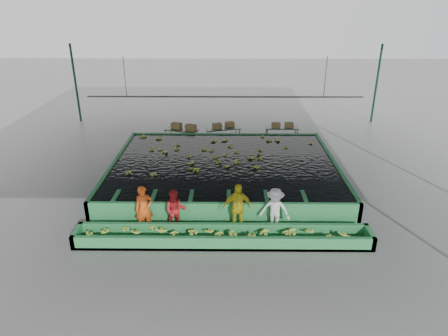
{
  "coord_description": "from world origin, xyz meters",
  "views": [
    {
      "loc": [
        0.15,
        -15.02,
        7.7
      ],
      "look_at": [
        0.0,
        0.5,
        1.0
      ],
      "focal_mm": 32.0,
      "sensor_mm": 36.0,
      "label": 1
    }
  ],
  "objects_px": {
    "worker_b": "(176,211)",
    "box_stack_right": "(282,127)",
    "worker_c": "(237,208)",
    "box_stack_mid": "(223,127)",
    "flotation_tank": "(224,170)",
    "worker_a": "(144,209)",
    "packing_table_mid": "(223,135)",
    "packing_table_right": "(281,134)",
    "box_stack_left": "(184,129)",
    "packing_table_left": "(182,136)",
    "worker_d": "(275,210)",
    "sorting_trough": "(223,237)"
  },
  "relations": [
    {
      "from": "box_stack_right",
      "to": "worker_d",
      "type": "bearing_deg",
      "value": -98.68
    },
    {
      "from": "worker_b",
      "to": "box_stack_mid",
      "type": "bearing_deg",
      "value": 71.68
    },
    {
      "from": "sorting_trough",
      "to": "packing_table_left",
      "type": "distance_m",
      "value": 10.24
    },
    {
      "from": "packing_table_right",
      "to": "box_stack_left",
      "type": "bearing_deg",
      "value": -175.73
    },
    {
      "from": "packing_table_mid",
      "to": "packing_table_left",
      "type": "bearing_deg",
      "value": -175.16
    },
    {
      "from": "worker_c",
      "to": "box_stack_mid",
      "type": "xyz_separation_m",
      "value": [
        -0.59,
        9.42,
        -0.04
      ]
    },
    {
      "from": "worker_d",
      "to": "box_stack_mid",
      "type": "xyz_separation_m",
      "value": [
        -1.9,
        9.42,
        0.04
      ]
    },
    {
      "from": "worker_a",
      "to": "packing_table_left",
      "type": "height_order",
      "value": "worker_a"
    },
    {
      "from": "packing_table_left",
      "to": "packing_table_right",
      "type": "relative_size",
      "value": 0.98
    },
    {
      "from": "worker_a",
      "to": "box_stack_left",
      "type": "xyz_separation_m",
      "value": [
        0.45,
        9.15,
        -0.01
      ]
    },
    {
      "from": "worker_b",
      "to": "worker_d",
      "type": "bearing_deg",
      "value": -8.83
    },
    {
      "from": "worker_b",
      "to": "box_stack_left",
      "type": "xyz_separation_m",
      "value": [
        -0.65,
        9.15,
        0.05
      ]
    },
    {
      "from": "packing_table_mid",
      "to": "packing_table_right",
      "type": "height_order",
      "value": "packing_table_mid"
    },
    {
      "from": "flotation_tank",
      "to": "box_stack_mid",
      "type": "relative_size",
      "value": 8.01
    },
    {
      "from": "worker_c",
      "to": "worker_d",
      "type": "relative_size",
      "value": 1.1
    },
    {
      "from": "box_stack_left",
      "to": "box_stack_right",
      "type": "height_order",
      "value": "box_stack_left"
    },
    {
      "from": "worker_c",
      "to": "flotation_tank",
      "type": "bearing_deg",
      "value": 87.49
    },
    {
      "from": "worker_b",
      "to": "packing_table_left",
      "type": "bearing_deg",
      "value": 86.05
    },
    {
      "from": "packing_table_mid",
      "to": "box_stack_right",
      "type": "bearing_deg",
      "value": 3.05
    },
    {
      "from": "worker_d",
      "to": "packing_table_left",
      "type": "xyz_separation_m",
      "value": [
        -4.26,
        9.14,
        -0.41
      ]
    },
    {
      "from": "worker_b",
      "to": "box_stack_mid",
      "type": "relative_size",
      "value": 1.26
    },
    {
      "from": "worker_c",
      "to": "packing_table_mid",
      "type": "height_order",
      "value": "worker_c"
    },
    {
      "from": "worker_c",
      "to": "worker_a",
      "type": "bearing_deg",
      "value": 170.88
    },
    {
      "from": "flotation_tank",
      "to": "packing_table_mid",
      "type": "xyz_separation_m",
      "value": [
        -0.11,
        5.04,
        -0.02
      ]
    },
    {
      "from": "worker_d",
      "to": "packing_table_left",
      "type": "distance_m",
      "value": 10.1
    },
    {
      "from": "worker_b",
      "to": "worker_c",
      "type": "distance_m",
      "value": 2.17
    },
    {
      "from": "worker_a",
      "to": "box_stack_mid",
      "type": "height_order",
      "value": "worker_a"
    },
    {
      "from": "box_stack_mid",
      "to": "flotation_tank",
      "type": "bearing_deg",
      "value": -88.95
    },
    {
      "from": "packing_table_mid",
      "to": "box_stack_right",
      "type": "relative_size",
      "value": 1.56
    },
    {
      "from": "worker_b",
      "to": "packing_table_left",
      "type": "xyz_separation_m",
      "value": [
        -0.78,
        9.14,
        -0.37
      ]
    },
    {
      "from": "worker_b",
      "to": "box_stack_right",
      "type": "height_order",
      "value": "worker_b"
    },
    {
      "from": "worker_a",
      "to": "packing_table_mid",
      "type": "bearing_deg",
      "value": 52.66
    },
    {
      "from": "flotation_tank",
      "to": "box_stack_right",
      "type": "distance_m",
      "value": 6.17
    },
    {
      "from": "packing_table_left",
      "to": "packing_table_mid",
      "type": "height_order",
      "value": "packing_table_mid"
    },
    {
      "from": "worker_b",
      "to": "packing_table_right",
      "type": "bearing_deg",
      "value": 54.02
    },
    {
      "from": "packing_table_mid",
      "to": "box_stack_right",
      "type": "height_order",
      "value": "box_stack_right"
    },
    {
      "from": "flotation_tank",
      "to": "sorting_trough",
      "type": "distance_m",
      "value": 5.1
    },
    {
      "from": "worker_c",
      "to": "box_stack_right",
      "type": "height_order",
      "value": "worker_c"
    },
    {
      "from": "box_stack_mid",
      "to": "worker_d",
      "type": "bearing_deg",
      "value": -78.58
    },
    {
      "from": "worker_b",
      "to": "packing_table_mid",
      "type": "relative_size",
      "value": 0.83
    },
    {
      "from": "worker_b",
      "to": "worker_c",
      "type": "xyz_separation_m",
      "value": [
        2.17,
        0.0,
        0.12
      ]
    },
    {
      "from": "worker_d",
      "to": "packing_table_mid",
      "type": "bearing_deg",
      "value": 115.98
    },
    {
      "from": "flotation_tank",
      "to": "packing_table_right",
      "type": "bearing_deg",
      "value": 58.42
    },
    {
      "from": "box_stack_mid",
      "to": "box_stack_right",
      "type": "relative_size",
      "value": 1.02
    },
    {
      "from": "worker_b",
      "to": "packing_table_left",
      "type": "height_order",
      "value": "worker_b"
    },
    {
      "from": "sorting_trough",
      "to": "worker_a",
      "type": "height_order",
      "value": "worker_a"
    },
    {
      "from": "flotation_tank",
      "to": "worker_d",
      "type": "height_order",
      "value": "worker_d"
    },
    {
      "from": "flotation_tank",
      "to": "worker_b",
      "type": "height_order",
      "value": "worker_b"
    },
    {
      "from": "flotation_tank",
      "to": "packing_table_right",
      "type": "distance_m",
      "value": 6.17
    },
    {
      "from": "box_stack_left",
      "to": "box_stack_mid",
      "type": "xyz_separation_m",
      "value": [
        2.23,
        0.28,
        0.03
      ]
    }
  ]
}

